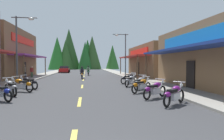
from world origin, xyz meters
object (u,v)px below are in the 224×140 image
at_px(motorcycle_parked_right_2, 141,85).
at_px(motorcycle_parked_left_2, 11,87).
at_px(motorcycle_parked_right_3, 140,83).
at_px(motorcycle_parked_left_4, 28,82).
at_px(rider_cruising_trailing, 88,71).
at_px(motorcycle_parked_left_3, 21,85).
at_px(motorcycle_parked_right_4, 130,80).
at_px(motorcycle_parked_right_0, 174,94).
at_px(pedestrian_browsing, 24,71).
at_px(motorcycle_parked_right_1, 155,89).
at_px(motorcycle_parked_right_5, 129,79).
at_px(rider_cruising_lead, 82,74).
at_px(streetlamp_right, 123,49).
at_px(pedestrian_by_shop, 32,71).
at_px(streetlamp_left, 21,40).
at_px(parked_car_curbside, 64,69).

bearing_deg(motorcycle_parked_right_2, motorcycle_parked_left_2, 141.18).
xyz_separation_m(motorcycle_parked_right_3, motorcycle_parked_left_4, (-8.18, 1.25, 0.00)).
height_order(motorcycle_parked_left_2, rider_cruising_trailing, rider_cruising_trailing).
xyz_separation_m(motorcycle_parked_left_3, rider_cruising_trailing, (4.65, 17.90, 0.17)).
distance_m(motorcycle_parked_right_2, motorcycle_parked_right_4, 3.49).
xyz_separation_m(motorcycle_parked_right_0, pedestrian_browsing, (-10.88, 14.54, 0.57)).
height_order(motorcycle_parked_right_1, rider_cruising_trailing, rider_cruising_trailing).
xyz_separation_m(motorcycle_parked_right_4, motorcycle_parked_right_5, (0.37, 2.10, 0.00)).
relative_size(motorcycle_parked_right_4, motorcycle_parked_left_2, 1.00).
bearing_deg(pedestrian_browsing, motorcycle_parked_right_0, 78.36).
bearing_deg(motorcycle_parked_right_1, rider_cruising_trailing, 62.30).
distance_m(motorcycle_parked_right_3, rider_cruising_lead, 11.47).
height_order(motorcycle_parked_right_2, motorcycle_parked_left_4, same).
xyz_separation_m(streetlamp_right, rider_cruising_trailing, (-4.69, 5.18, -3.26)).
relative_size(pedestrian_by_shop, pedestrian_browsing, 0.87).
xyz_separation_m(pedestrian_by_shop, pedestrian_browsing, (0.04, -3.21, 0.16)).
distance_m(rider_cruising_lead, pedestrian_by_shop, 6.65).
relative_size(motorcycle_parked_right_2, motorcycle_parked_right_4, 0.96).
height_order(motorcycle_parked_left_4, pedestrian_by_shop, pedestrian_by_shop).
height_order(streetlamp_left, streetlamp_right, streetlamp_left).
bearing_deg(pedestrian_by_shop, motorcycle_parked_left_3, 129.70).
relative_size(motorcycle_parked_right_5, pedestrian_browsing, 1.05).
xyz_separation_m(streetlamp_right, pedestrian_browsing, (-11.92, -3.43, -2.86)).
bearing_deg(streetlamp_right, rider_cruising_lead, -160.61).
height_order(motorcycle_parked_right_4, motorcycle_parked_left_4, same).
distance_m(streetlamp_left, motorcycle_parked_right_0, 14.13).
bearing_deg(streetlamp_left, pedestrian_browsing, 103.75).
height_order(motorcycle_parked_right_2, motorcycle_parked_right_5, same).
relative_size(motorcycle_parked_right_0, pedestrian_by_shop, 1.08).
height_order(motorcycle_parked_right_0, rider_cruising_lead, rider_cruising_lead).
xyz_separation_m(motorcycle_parked_right_3, motorcycle_parked_left_2, (-8.38, -1.62, 0.00)).
height_order(motorcycle_parked_right_0, motorcycle_parked_right_3, same).
xyz_separation_m(rider_cruising_trailing, pedestrian_by_shop, (-7.27, -5.40, 0.25)).
xyz_separation_m(streetlamp_left, motorcycle_parked_left_2, (1.23, -5.87, -3.46)).
height_order(rider_cruising_lead, pedestrian_by_shop, rider_cruising_lead).
bearing_deg(streetlamp_right, motorcycle_parked_right_3, -95.14).
xyz_separation_m(motorcycle_parked_right_1, rider_cruising_trailing, (-3.36, 21.41, 0.17)).
distance_m(motorcycle_parked_left_3, rider_cruising_lead, 11.42).
xyz_separation_m(rider_cruising_lead, parked_car_curbside, (-3.93, 16.95, 0.03)).
xyz_separation_m(streetlamp_right, motorcycle_parked_right_5, (-1.03, -8.51, -3.43)).
relative_size(motorcycle_parked_right_1, rider_cruising_lead, 0.83).
bearing_deg(pedestrian_by_shop, motorcycle_parked_right_3, 159.20).
bearing_deg(motorcycle_parked_left_3, streetlamp_left, -41.80).
bearing_deg(pedestrian_by_shop, motorcycle_parked_right_0, 149.45).
relative_size(motorcycle_parked_right_3, motorcycle_parked_left_4, 1.00).
distance_m(pedestrian_by_shop, parked_car_curbside, 15.41).
bearing_deg(motorcycle_parked_right_5, streetlamp_left, 148.50).
relative_size(motorcycle_parked_right_5, motorcycle_parked_left_2, 1.06).
relative_size(streetlamp_left, motorcycle_parked_left_2, 3.37).
distance_m(streetlamp_left, motorcycle_parked_right_5, 10.30).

